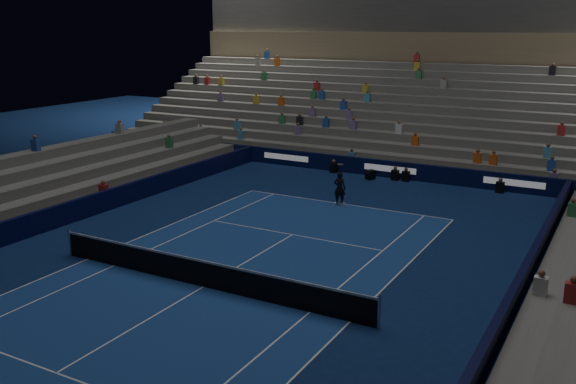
# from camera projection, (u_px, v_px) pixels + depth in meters

# --- Properties ---
(ground) EXTENTS (90.00, 90.00, 0.00)m
(ground) POSITION_uv_depth(u_px,v_px,m) (204.00, 287.00, 21.83)
(ground) COLOR #0C1E49
(ground) RESTS_ON ground
(court_surface) EXTENTS (10.97, 23.77, 0.01)m
(court_surface) POSITION_uv_depth(u_px,v_px,m) (204.00, 287.00, 21.83)
(court_surface) COLOR navy
(court_surface) RESTS_ON ground
(sponsor_barrier_far) EXTENTS (44.00, 0.25, 1.00)m
(sponsor_barrier_far) POSITION_uv_depth(u_px,v_px,m) (391.00, 169.00, 37.35)
(sponsor_barrier_far) COLOR black
(sponsor_barrier_far) RESTS_ON ground
(sponsor_barrier_east) EXTENTS (0.25, 37.00, 1.00)m
(sponsor_barrier_east) POSITION_uv_depth(u_px,v_px,m) (494.00, 339.00, 17.16)
(sponsor_barrier_east) COLOR black
(sponsor_barrier_east) RESTS_ON ground
(sponsor_barrier_west) EXTENTS (0.25, 37.00, 1.00)m
(sponsor_barrier_west) POSITION_uv_depth(u_px,v_px,m) (13.00, 230.00, 26.25)
(sponsor_barrier_west) COLOR black
(sponsor_barrier_west) RESTS_ON ground
(grandstand_main) EXTENTS (44.00, 15.20, 11.20)m
(grandstand_main) POSITION_uv_depth(u_px,v_px,m) (439.00, 104.00, 44.56)
(grandstand_main) COLOR #61615D
(grandstand_main) RESTS_ON ground
(tennis_net) EXTENTS (12.90, 0.10, 1.10)m
(tennis_net) POSITION_uv_depth(u_px,v_px,m) (203.00, 273.00, 21.70)
(tennis_net) COLOR #B2B2B7
(tennis_net) RESTS_ON ground
(tennis_player) EXTENTS (0.66, 0.47, 1.69)m
(tennis_player) POSITION_uv_depth(u_px,v_px,m) (340.00, 188.00, 31.62)
(tennis_player) COLOR black
(tennis_player) RESTS_ON ground
(broadcast_camera) EXTENTS (0.58, 0.93, 0.55)m
(broadcast_camera) POSITION_uv_depth(u_px,v_px,m) (370.00, 175.00, 36.95)
(broadcast_camera) COLOR black
(broadcast_camera) RESTS_ON ground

